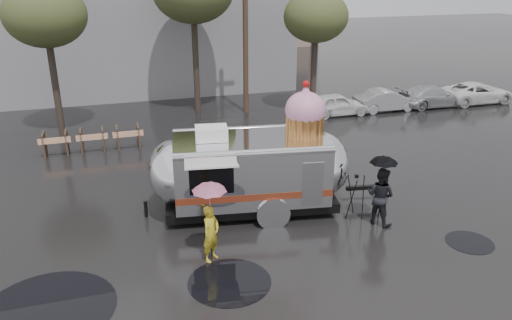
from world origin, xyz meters
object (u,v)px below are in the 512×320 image
object	(u,v)px
person_left	(211,234)
tripod	(355,192)
person_right	(380,196)
airstream_trailer	(253,167)

from	to	relation	value
person_left	tripod	distance (m)	5.03
person_left	person_right	xyz separation A→B (m)	(5.45, 0.54, 0.12)
airstream_trailer	tripod	distance (m)	3.34
person_right	airstream_trailer	bearing A→B (deg)	27.68
airstream_trailer	person_right	distance (m)	4.08
airstream_trailer	person_right	bearing A→B (deg)	-21.54
person_left	person_right	bearing A→B (deg)	-35.78
airstream_trailer	person_right	xyz separation A→B (m)	(3.49, -2.02, -0.60)
airstream_trailer	tripod	bearing A→B (deg)	-17.36
person_right	person_left	bearing A→B (deg)	63.32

